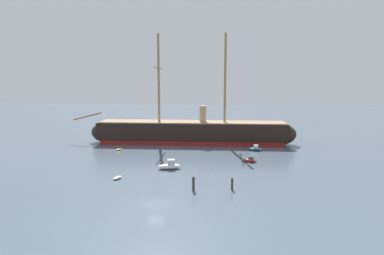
{
  "coord_description": "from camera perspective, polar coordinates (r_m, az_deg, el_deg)",
  "views": [
    {
      "loc": [
        8.43,
        -45.08,
        17.74
      ],
      "look_at": [
        2.91,
        32.9,
        6.56
      ],
      "focal_mm": 30.71,
      "sensor_mm": 36.0,
      "label": 1
    }
  ],
  "objects": [
    {
      "name": "dinghy_alongside_bow",
      "position": [
        86.35,
        -12.59,
        -3.76
      ],
      "size": [
        1.81,
        1.92,
        0.43
      ],
      "color": "gold",
      "rests_on": "ground"
    },
    {
      "name": "motorboat_near_centre",
      "position": [
        66.88,
        -3.88,
        -6.64
      ],
      "size": [
        5.0,
        2.94,
        1.97
      ],
      "color": "silver",
      "rests_on": "ground"
    },
    {
      "name": "motorboat_distant_centre",
      "position": [
        111.06,
        0.28,
        -0.76
      ],
      "size": [
        3.93,
        2.1,
        1.57
      ],
      "color": "gold",
      "rests_on": "ground"
    },
    {
      "name": "seagull_in_flight",
      "position": [
        80.3,
        1.5,
        8.47
      ],
      "size": [
        0.76,
        1.2,
        0.14
      ],
      "color": "silver"
    },
    {
      "name": "mooring_piling_left_pair",
      "position": [
        54.87,
        6.98,
        -9.7
      ],
      "size": [
        0.37,
        0.37,
        1.97
      ],
      "primitive_type": "cylinder",
      "color": "#423323",
      "rests_on": "ground"
    },
    {
      "name": "motorboat_mid_right",
      "position": [
        73.54,
        10.07,
        -5.58
      ],
      "size": [
        3.32,
        2.46,
        1.29
      ],
      "color": "#B22D28",
      "rests_on": "ground"
    },
    {
      "name": "motorboat_alongside_stern",
      "position": [
        85.41,
        10.9,
        -3.63
      ],
      "size": [
        3.8,
        2.13,
        1.5
      ],
      "color": "#236670",
      "rests_on": "ground"
    },
    {
      "name": "mooring_piling_nearest",
      "position": [
        53.95,
        0.26,
        -9.76
      ],
      "size": [
        0.43,
        0.43,
        2.31
      ],
      "primitive_type": "cylinder",
      "color": "#423323",
      "rests_on": "ground"
    },
    {
      "name": "tall_ship",
      "position": [
        92.96,
        -0.06,
        -0.81
      ],
      "size": [
        63.5,
        12.85,
        30.57
      ],
      "color": "maroon",
      "rests_on": "ground"
    },
    {
      "name": "ground_plane",
      "position": [
        49.18,
        -6.27,
        -13.05
      ],
      "size": [
        400.0,
        400.0,
        0.0
      ],
      "primitive_type": "plane",
      "color": "#4C5B6B"
    },
    {
      "name": "dinghy_foreground_left",
      "position": [
        61.78,
        -12.81,
        -8.51
      ],
      "size": [
        1.7,
        2.35,
        0.51
      ],
      "color": "silver",
      "rests_on": "ground"
    }
  ]
}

